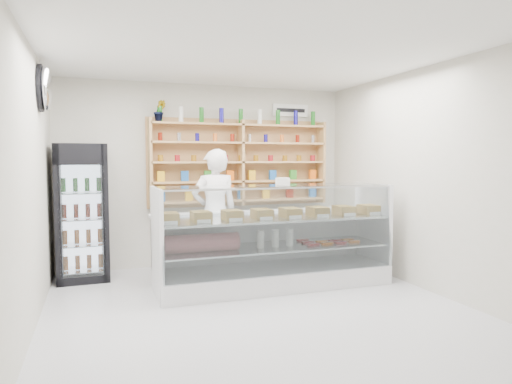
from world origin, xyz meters
name	(u,v)px	position (x,y,z in m)	size (l,w,h in m)	color
room	(262,183)	(0.00, 0.00, 1.40)	(5.00, 5.00, 5.00)	silver
display_counter	(273,258)	(0.49, 0.93, 0.36)	(3.03, 0.90, 1.32)	white
shop_worker	(215,213)	(-0.10, 1.66, 0.89)	(0.65, 0.43, 1.79)	white
drinks_cooler	(82,212)	(-1.85, 2.08, 0.93)	(0.68, 0.67, 1.85)	black
wall_shelving	(241,162)	(0.50, 2.34, 1.59)	(2.84, 0.28, 1.33)	tan
potted_plant	(160,111)	(-0.75, 2.34, 2.35)	(0.17, 0.14, 0.32)	#1E6626
security_mirror	(46,88)	(-2.17, 1.20, 2.45)	(0.15, 0.50, 0.50)	silver
wall_sign	(290,110)	(1.40, 2.47, 2.45)	(0.62, 0.03, 0.20)	white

